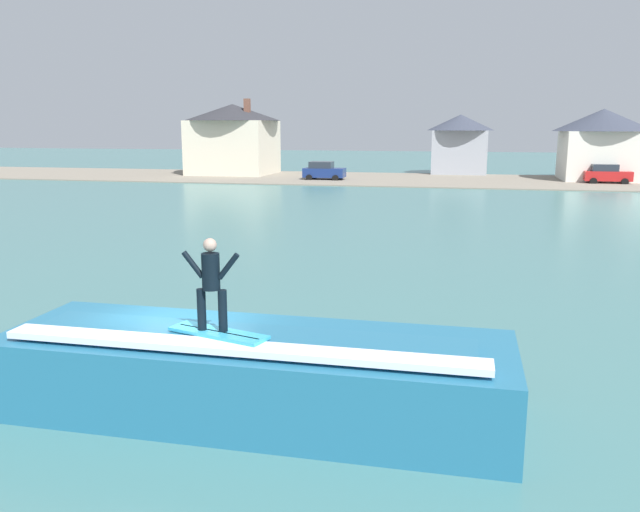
{
  "coord_description": "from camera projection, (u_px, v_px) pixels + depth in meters",
  "views": [
    {
      "loc": [
        5.56,
        -11.69,
        5.34
      ],
      "look_at": [
        1.85,
        4.82,
        1.93
      ],
      "focal_mm": 36.29,
      "sensor_mm": 36.0,
      "label": 1
    }
  ],
  "objects": [
    {
      "name": "wave_crest",
      "position": [
        254.0,
        373.0,
        12.1
      ],
      "size": [
        9.51,
        2.99,
        1.68
      ],
      "color": "#246A8C",
      "rests_on": "ground_plane"
    },
    {
      "name": "house_small_cottage",
      "position": [
        460.0,
        141.0,
        71.78
      ],
      "size": [
        7.35,
        7.35,
        6.59
      ],
      "color": "#9EA3AD",
      "rests_on": "ground_plane"
    },
    {
      "name": "surfer",
      "position": [
        211.0,
        280.0,
        11.41
      ],
      "size": [
        1.08,
        0.32,
        1.68
      ],
      "color": "black",
      "rests_on": "surfboard"
    },
    {
      "name": "surfboard",
      "position": [
        218.0,
        333.0,
        11.54
      ],
      "size": [
        1.97,
        1.04,
        0.06
      ],
      "color": "#33A5CC",
      "rests_on": "wave_crest"
    },
    {
      "name": "house_with_chimney",
      "position": [
        233.0,
        136.0,
        71.34
      ],
      "size": [
        10.58,
        10.58,
        8.2
      ],
      "color": "beige",
      "rests_on": "ground_plane"
    },
    {
      "name": "car_near_shore",
      "position": [
        324.0,
        171.0,
        64.36
      ],
      "size": [
        4.08,
        2.3,
        1.86
      ],
      "color": "navy",
      "rests_on": "ground_plane"
    },
    {
      "name": "shoreline_bank",
      "position": [
        409.0,
        179.0,
        65.03
      ],
      "size": [
        120.0,
        16.67,
        0.1
      ],
      "color": "gray",
      "rests_on": "ground_plane"
    },
    {
      "name": "house_gabled_white",
      "position": [
        602.0,
        141.0,
        63.44
      ],
      "size": [
        9.51,
        9.51,
        6.99
      ],
      "color": "silver",
      "rests_on": "ground_plane"
    },
    {
      "name": "ground_plane",
      "position": [
        183.0,
        388.0,
        13.43
      ],
      "size": [
        260.0,
        260.0,
        0.0
      ],
      "primitive_type": "plane",
      "color": "#427574"
    },
    {
      "name": "car_far_shore",
      "position": [
        607.0,
        174.0,
        60.22
      ],
      "size": [
        4.15,
        2.1,
        1.86
      ],
      "color": "red",
      "rests_on": "ground_plane"
    }
  ]
}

